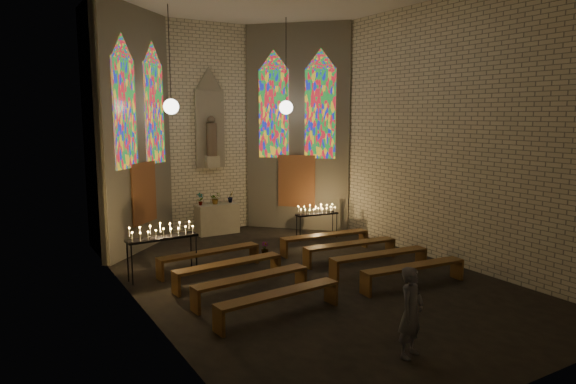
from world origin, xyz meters
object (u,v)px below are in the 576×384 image
(altar, at_px, (217,219))
(votive_stand_left, at_px, (162,234))
(visitor, at_px, (411,312))
(votive_stand_right, at_px, (317,212))
(aisle_flower_pot, at_px, (265,248))

(altar, xyz_separation_m, votive_stand_left, (-3.00, -3.70, 0.59))
(altar, xyz_separation_m, visitor, (-0.74, -9.89, 0.26))
(altar, bearing_deg, votive_stand_left, -129.06)
(altar, bearing_deg, votive_stand_right, -43.33)
(votive_stand_right, bearing_deg, visitor, -107.01)
(visitor, bearing_deg, votive_stand_right, 48.00)
(votive_stand_left, height_order, visitor, visitor)
(aisle_flower_pot, distance_m, visitor, 6.78)
(aisle_flower_pot, height_order, votive_stand_left, votive_stand_left)
(aisle_flower_pot, relative_size, visitor, 0.25)
(visitor, bearing_deg, aisle_flower_pot, 63.79)
(votive_stand_left, bearing_deg, visitor, -73.30)
(votive_stand_left, xyz_separation_m, votive_stand_right, (5.47, 1.37, -0.21))
(altar, distance_m, votive_stand_left, 4.80)
(votive_stand_right, bearing_deg, votive_stand_left, -159.97)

